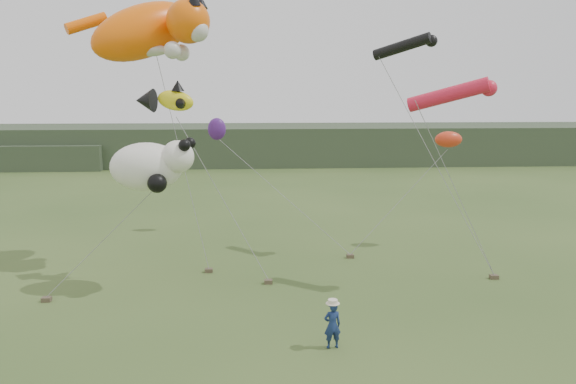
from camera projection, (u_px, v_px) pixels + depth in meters
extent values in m
plane|color=#385123|center=(339.00, 327.00, 18.33)|extent=(120.00, 120.00, 0.00)
cube|color=#2D3D28|center=(277.00, 144.00, 62.20)|extent=(90.00, 12.00, 4.00)
imported|color=navy|center=(332.00, 325.00, 16.70)|extent=(0.57, 0.41, 1.43)
cube|color=brown|center=(209.00, 270.00, 23.90)|extent=(0.32, 0.26, 0.17)
cube|color=brown|center=(268.00, 282.00, 22.47)|extent=(0.32, 0.26, 0.17)
cube|color=brown|center=(494.00, 277.00, 23.06)|extent=(0.32, 0.26, 0.17)
cube|color=brown|center=(47.00, 299.00, 20.55)|extent=(0.32, 0.26, 0.17)
cube|color=brown|center=(350.00, 256.00, 25.98)|extent=(0.32, 0.26, 0.17)
ellipsoid|color=#FE6207|center=(144.00, 31.00, 24.00)|extent=(5.63, 4.77, 3.72)
sphere|color=#FE6207|center=(188.00, 21.00, 23.09)|extent=(1.81, 1.81, 1.81)
cone|color=black|center=(201.00, 2.00, 23.47)|extent=(0.56, 0.65, 0.64)
sphere|color=beige|center=(198.00, 31.00, 22.89)|extent=(0.90, 0.90, 0.90)
ellipsoid|color=beige|center=(148.00, 50.00, 23.86)|extent=(1.77, 0.88, 0.55)
sphere|color=beige|center=(172.00, 50.00, 22.67)|extent=(0.70, 0.70, 0.70)
sphere|color=beige|center=(182.00, 53.00, 24.07)|extent=(0.70, 0.70, 0.70)
cylinder|color=#FE6207|center=(86.00, 23.00, 24.56)|extent=(1.87, 1.37, 1.09)
ellipsoid|color=yellow|center=(176.00, 101.00, 22.00)|extent=(1.67, 0.94, 1.02)
cone|color=black|center=(145.00, 101.00, 22.23)|extent=(0.91, 1.07, 0.94)
cone|color=black|center=(178.00, 86.00, 21.91)|extent=(0.52, 0.52, 0.42)
cone|color=black|center=(182.00, 104.00, 21.52)|extent=(0.55, 0.59, 0.42)
cone|color=black|center=(185.00, 103.00, 22.55)|extent=(0.55, 0.59, 0.42)
cylinder|color=black|center=(402.00, 47.00, 25.48)|extent=(2.52, 2.01, 1.17)
sphere|color=black|center=(431.00, 41.00, 25.09)|extent=(0.54, 0.54, 0.54)
cylinder|color=red|center=(448.00, 95.00, 21.13)|extent=(2.94, 1.99, 1.33)
sphere|color=red|center=(489.00, 88.00, 20.69)|extent=(0.60, 0.60, 0.60)
ellipsoid|color=white|center=(147.00, 167.00, 21.22)|extent=(2.76, 1.84, 1.84)
sphere|color=white|center=(178.00, 157.00, 20.93)|extent=(1.23, 1.23, 1.23)
sphere|color=black|center=(184.00, 145.00, 20.47)|extent=(0.45, 0.45, 0.45)
sphere|color=black|center=(190.00, 143.00, 21.32)|extent=(0.45, 0.45, 0.45)
sphere|color=black|center=(157.00, 183.00, 20.54)|extent=(0.71, 0.71, 0.71)
sphere|color=black|center=(127.00, 176.00, 21.54)|extent=(0.71, 0.71, 0.71)
ellipsoid|color=red|center=(448.00, 139.00, 27.33)|extent=(1.34, 0.78, 0.78)
ellipsoid|color=#4A1B73|center=(217.00, 129.00, 30.33)|extent=(0.98, 0.66, 1.20)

